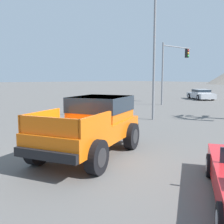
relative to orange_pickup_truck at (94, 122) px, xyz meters
name	(u,v)px	position (x,y,z in m)	size (l,w,h in m)	color
ground_plane	(85,158)	(0.25, -0.56, -1.09)	(320.00, 320.00, 0.00)	#5B5956
orange_pickup_truck	(94,122)	(0.00, 0.00, 0.00)	(3.74, 5.09, 1.92)	orange
parked_car_silver	(201,94)	(-9.87, 23.62, -0.47)	(4.71, 4.13, 1.23)	#B7BABF
traffic_light_main	(174,62)	(-8.74, 16.47, 3.04)	(0.38, 4.54, 5.86)	slate
street_lamp_post	(154,43)	(-3.48, 7.22, 3.53)	(0.90, 0.24, 7.70)	slate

